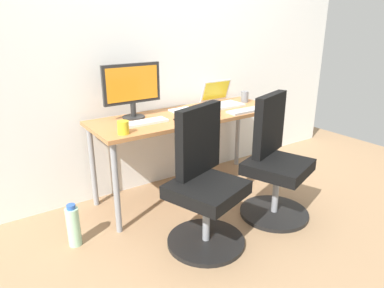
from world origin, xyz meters
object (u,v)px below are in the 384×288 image
object	(u,v)px
open_laptop	(221,99)
coffee_mug	(123,128)
office_chair_right	(274,163)
office_chair_left	(204,184)
desktop_monitor	(132,87)
water_bottle_on_floor	(73,226)

from	to	relation	value
open_laptop	coffee_mug	world-z (taller)	open_laptop
office_chair_right	office_chair_left	bearing A→B (deg)	179.96
desktop_monitor	office_chair_right	bearing A→B (deg)	-45.55
office_chair_left	open_laptop	bearing A→B (deg)	45.50
water_bottle_on_floor	desktop_monitor	distance (m)	1.12
office_chair_left	desktop_monitor	xyz separation A→B (m)	(-0.12, 0.81, 0.55)
open_laptop	desktop_monitor	bearing A→B (deg)	177.92
desktop_monitor	open_laptop	size ratio (longest dim) A/B	1.55
desktop_monitor	coffee_mug	world-z (taller)	desktop_monitor
office_chair_left	desktop_monitor	distance (m)	0.99
office_chair_right	water_bottle_on_floor	world-z (taller)	office_chair_right
office_chair_left	office_chair_right	distance (m)	0.68
office_chair_right	coffee_mug	world-z (taller)	office_chair_right
desktop_monitor	coffee_mug	distance (m)	0.47
office_chair_right	water_bottle_on_floor	bearing A→B (deg)	163.24
office_chair_right	desktop_monitor	distance (m)	1.26
water_bottle_on_floor	open_laptop	xyz separation A→B (m)	(1.54, 0.34, 0.63)
office_chair_right	coffee_mug	distance (m)	1.19
water_bottle_on_floor	coffee_mug	bearing A→B (deg)	3.08
office_chair_right	open_laptop	bearing A→B (deg)	83.76
desktop_monitor	open_laptop	xyz separation A→B (m)	(0.88, -0.03, -0.20)
office_chair_left	water_bottle_on_floor	bearing A→B (deg)	150.61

